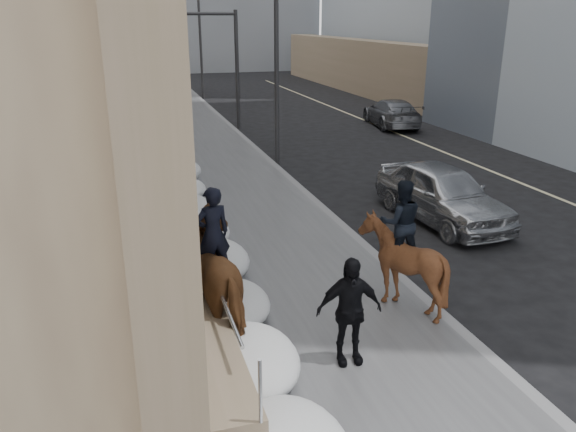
{
  "coord_description": "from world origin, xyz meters",
  "views": [
    {
      "loc": [
        -3.11,
        -7.54,
        5.62
      ],
      "look_at": [
        0.07,
        3.06,
        1.7
      ],
      "focal_mm": 35.0,
      "sensor_mm": 36.0,
      "label": 1
    }
  ],
  "objects_px": {
    "mounted_horse_left": "(225,275)",
    "mounted_horse_right": "(401,257)",
    "pedestrian": "(349,311)",
    "car_grey": "(391,113)",
    "car_silver": "(442,193)"
  },
  "relations": [
    {
      "from": "mounted_horse_left",
      "to": "car_grey",
      "type": "distance_m",
      "value": 22.54
    },
    {
      "from": "mounted_horse_left",
      "to": "mounted_horse_right",
      "type": "xyz_separation_m",
      "value": [
        3.52,
        0.02,
        -0.09
      ]
    },
    {
      "from": "pedestrian",
      "to": "car_grey",
      "type": "bearing_deg",
      "value": 67.33
    },
    {
      "from": "mounted_horse_left",
      "to": "mounted_horse_right",
      "type": "bearing_deg",
      "value": 167.93
    },
    {
      "from": "mounted_horse_right",
      "to": "car_grey",
      "type": "relative_size",
      "value": 0.51
    },
    {
      "from": "car_silver",
      "to": "car_grey",
      "type": "relative_size",
      "value": 0.97
    },
    {
      "from": "pedestrian",
      "to": "car_grey",
      "type": "relative_size",
      "value": 0.37
    },
    {
      "from": "pedestrian",
      "to": "car_silver",
      "type": "xyz_separation_m",
      "value": [
        5.41,
        6.0,
        -0.23
      ]
    },
    {
      "from": "mounted_horse_left",
      "to": "pedestrian",
      "type": "bearing_deg",
      "value": 127.54
    },
    {
      "from": "mounted_horse_left",
      "to": "mounted_horse_right",
      "type": "distance_m",
      "value": 3.52
    },
    {
      "from": "mounted_horse_right",
      "to": "car_silver",
      "type": "distance_m",
      "value": 5.8
    },
    {
      "from": "mounted_horse_left",
      "to": "car_grey",
      "type": "relative_size",
      "value": 0.55
    },
    {
      "from": "car_grey",
      "to": "mounted_horse_left",
      "type": "bearing_deg",
      "value": 64.41
    },
    {
      "from": "mounted_horse_right",
      "to": "pedestrian",
      "type": "bearing_deg",
      "value": 54.44
    },
    {
      "from": "mounted_horse_left",
      "to": "pedestrian",
      "type": "xyz_separation_m",
      "value": [
        1.79,
        -1.5,
        -0.2
      ]
    }
  ]
}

